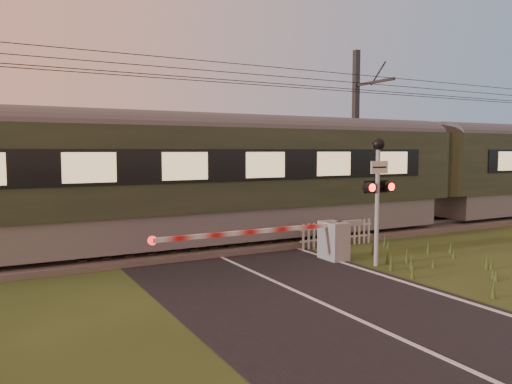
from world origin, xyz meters
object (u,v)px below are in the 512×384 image
crossing_signal (378,178)px  picket_fence (337,234)px  boom_gate (326,239)px  train (425,171)px  catenary_mast (356,134)px

crossing_signal → picket_fence: size_ratio=1.21×
boom_gate → picket_fence: 2.29m
boom_gate → crossing_signal: crossing_signal is taller
train → catenary_mast: bearing=130.5°
train → crossing_signal: 8.28m
catenary_mast → crossing_signal: bearing=-125.6°
picket_fence → catenary_mast: (4.17, 4.13, 3.50)m
boom_gate → crossing_signal: size_ratio=1.85×
boom_gate → picket_fence: (1.63, 1.59, -0.20)m
train → picket_fence: 6.64m
catenary_mast → train: bearing=-49.5°
picket_fence → train: bearing=17.3°
crossing_signal → picket_fence: (0.77, 2.77, -2.02)m
crossing_signal → catenary_mast: (4.94, 6.90, 1.48)m
crossing_signal → boom_gate: bearing=126.0°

